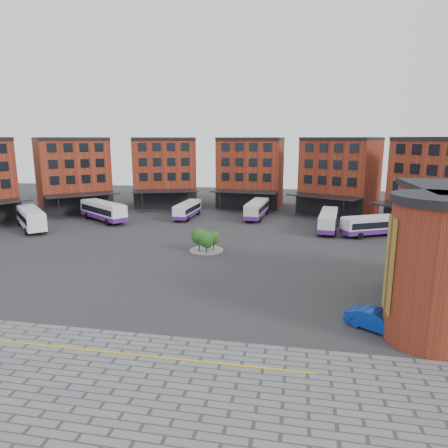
% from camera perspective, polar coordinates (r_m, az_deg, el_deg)
% --- Properties ---
extents(ground, '(160.00, 160.00, 0.00)m').
position_cam_1_polar(ground, '(41.84, -8.98, -8.05)').
color(ground, '#28282B').
rests_on(ground, ground).
extents(paving_zone, '(50.00, 22.00, 0.02)m').
position_cam_1_polar(paving_zone, '(23.65, -23.79, -26.21)').
color(paving_zone, slate).
rests_on(paving_zone, ground).
extents(yellow_line, '(26.00, 0.15, 0.02)m').
position_cam_1_polar(yellow_line, '(29.36, -14.65, -17.41)').
color(yellow_line, gold).
rests_on(yellow_line, paving_zone).
extents(main_building, '(94.14, 42.48, 14.60)m').
position_cam_1_polar(main_building, '(77.70, -3.04, 6.83)').
color(main_building, maroon).
rests_on(main_building, ground).
extents(tree_island, '(4.40, 4.40, 3.04)m').
position_cam_1_polar(tree_island, '(51.36, -2.71, -2.23)').
color(tree_island, gray).
rests_on(tree_island, ground).
extents(bus_a, '(10.30, 10.41, 3.37)m').
position_cam_1_polar(bus_a, '(71.16, -25.89, 0.90)').
color(bus_a, white).
rests_on(bus_a, ground).
extents(bus_b, '(11.48, 9.35, 3.42)m').
position_cam_1_polar(bus_b, '(73.64, -16.89, 1.82)').
color(bus_b, white).
rests_on(bus_b, ground).
extents(bus_c, '(2.88, 10.19, 2.84)m').
position_cam_1_polar(bus_c, '(73.82, -5.24, 2.07)').
color(bus_c, white).
rests_on(bus_c, ground).
extents(bus_d, '(3.55, 11.52, 3.20)m').
position_cam_1_polar(bus_d, '(73.50, 4.72, 2.19)').
color(bus_d, silver).
rests_on(bus_d, ground).
extents(bus_e, '(3.82, 11.16, 3.08)m').
position_cam_1_polar(bus_e, '(65.23, 14.67, 0.51)').
color(bus_e, white).
rests_on(bus_e, ground).
extents(bus_f, '(10.77, 7.15, 3.05)m').
position_cam_1_polar(bus_f, '(63.87, 20.90, -0.15)').
color(bus_f, silver).
rests_on(bus_f, ground).
extents(blue_car, '(4.93, 4.01, 1.58)m').
position_cam_1_polar(blue_car, '(33.20, 21.09, -12.78)').
color(blue_car, '#0B2F99').
rests_on(blue_car, ground).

